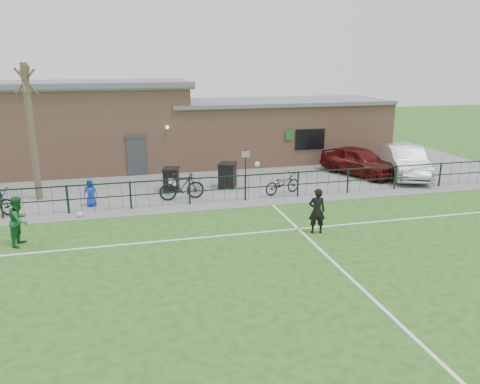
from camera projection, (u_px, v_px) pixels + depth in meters
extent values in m
plane|color=#225017|center=(283.00, 282.00, 13.31)|extent=(90.00, 90.00, 0.00)
cube|color=slate|center=(203.00, 174.00, 25.90)|extent=(34.00, 13.00, 0.02)
cube|color=white|center=(224.00, 203.00, 20.58)|extent=(28.00, 0.10, 0.01)
cube|color=white|center=(247.00, 233.00, 17.04)|extent=(28.00, 0.10, 0.01)
cube|color=white|center=(347.00, 275.00, 13.77)|extent=(0.10, 16.00, 0.01)
cube|color=black|center=(223.00, 189.00, 20.60)|extent=(28.00, 0.10, 1.20)
cylinder|color=#4E3F2F|center=(32.00, 133.00, 20.40)|extent=(0.30, 0.30, 6.00)
cube|color=black|center=(171.00, 180.00, 22.38)|extent=(0.85, 0.92, 1.04)
cube|color=black|center=(227.00, 176.00, 22.98)|extent=(1.04, 1.09, 1.14)
cylinder|color=black|center=(246.00, 170.00, 22.43)|extent=(0.07, 0.07, 2.00)
imported|color=#440C0D|center=(359.00, 161.00, 25.43)|extent=(3.45, 4.89, 1.55)
imported|color=#ACAFB4|center=(405.00, 162.00, 25.05)|extent=(3.28, 5.28, 1.64)
imported|color=black|center=(182.00, 186.00, 20.95)|extent=(2.08, 0.71, 1.23)
imported|color=black|center=(282.00, 183.00, 21.89)|extent=(2.00, 1.19, 1.00)
imported|color=#1434BD|center=(91.00, 193.00, 20.01)|extent=(0.64, 0.47, 1.20)
imported|color=black|center=(317.00, 211.00, 16.89)|extent=(0.68, 0.51, 1.68)
sphere|color=white|center=(257.00, 164.00, 19.63)|extent=(0.22, 0.22, 0.22)
imported|color=#19582A|center=(19.00, 221.00, 15.82)|extent=(0.83, 0.97, 1.72)
sphere|color=white|center=(80.00, 214.00, 18.75)|extent=(0.24, 0.24, 0.24)
cube|color=tan|center=(194.00, 134.00, 28.22)|extent=(24.00, 5.00, 3.50)
cube|color=tan|center=(82.00, 97.00, 26.11)|extent=(11.52, 5.00, 1.20)
cube|color=#585B60|center=(80.00, 84.00, 25.91)|extent=(12.02, 5.40, 0.28)
cube|color=#585B60|center=(277.00, 102.00, 28.95)|extent=(13.44, 5.30, 0.22)
cube|color=#383A3D|center=(137.00, 157.00, 25.23)|extent=(1.00, 0.08, 2.10)
cube|color=black|center=(310.00, 139.00, 27.43)|extent=(1.80, 0.08, 1.20)
cube|color=#19661E|center=(289.00, 135.00, 26.99)|extent=(0.45, 0.04, 0.55)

